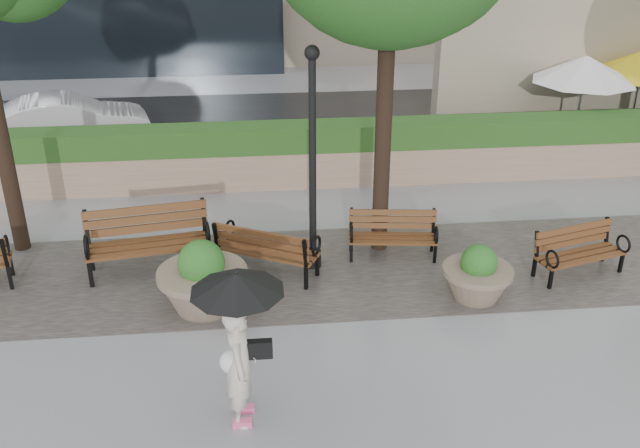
{
  "coord_description": "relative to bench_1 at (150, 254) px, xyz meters",
  "views": [
    {
      "loc": [
        -0.28,
        -7.57,
        5.99
      ],
      "look_at": [
        0.77,
        2.58,
        1.1
      ],
      "focal_mm": 40.0,
      "sensor_mm": 36.0,
      "label": 1
    }
  ],
  "objects": [
    {
      "name": "ground",
      "position": [
        2.05,
        -3.3,
        -0.33
      ],
      "size": [
        100.0,
        100.0,
        0.0
      ],
      "primitive_type": "plane",
      "color": "gray",
      "rests_on": "ground"
    },
    {
      "name": "cobble_strip",
      "position": [
        2.05,
        -0.3,
        -0.32
      ],
      "size": [
        28.0,
        3.2,
        0.01
      ],
      "primitive_type": "cube",
      "color": "#383330",
      "rests_on": "ground"
    },
    {
      "name": "hedge_wall",
      "position": [
        2.05,
        3.7,
        0.34
      ],
      "size": [
        24.0,
        0.8,
        1.35
      ],
      "color": "tan",
      "rests_on": "ground"
    },
    {
      "name": "cafe_wall",
      "position": [
        11.55,
        6.7,
        1.67
      ],
      "size": [
        10.0,
        0.6,
        4.0
      ],
      "primitive_type": "cube",
      "color": "tan",
      "rests_on": "ground"
    },
    {
      "name": "cafe_hedge",
      "position": [
        11.05,
        4.5,
        0.12
      ],
      "size": [
        8.0,
        0.5,
        0.9
      ],
      "primitive_type": "cube",
      "color": "#204818",
      "rests_on": "ground"
    },
    {
      "name": "asphalt_street",
      "position": [
        2.05,
        7.7,
        -0.32
      ],
      "size": [
        40.0,
        7.0,
        0.0
      ],
      "primitive_type": "cube",
      "color": "black",
      "rests_on": "ground"
    },
    {
      "name": "bench_1",
      "position": [
        0.0,
        0.0,
        0.0
      ],
      "size": [
        2.15,
        1.12,
        1.1
      ],
      "rotation": [
        0.0,
        0.0,
        0.16
      ],
      "color": "brown",
      "rests_on": "ground"
    },
    {
      "name": "bench_2",
      "position": [
        1.97,
        -0.3,
        -0.05
      ],
      "size": [
        1.82,
        1.4,
        0.92
      ],
      "rotation": [
        0.0,
        0.0,
        2.65
      ],
      "color": "brown",
      "rests_on": "ground"
    },
    {
      "name": "bench_3",
      "position": [
        4.19,
        0.09,
        -0.08
      ],
      "size": [
        1.59,
        0.79,
        0.82
      ],
      "rotation": [
        0.0,
        0.0,
        -0.12
      ],
      "color": "brown",
      "rests_on": "ground"
    },
    {
      "name": "bench_4",
      "position": [
        7.17,
        -0.86,
        -0.08
      ],
      "size": [
        1.64,
        1.01,
        0.82
      ],
      "rotation": [
        0.0,
        0.0,
        0.28
      ],
      "color": "brown",
      "rests_on": "ground"
    },
    {
      "name": "planter_left",
      "position": [
        0.95,
        -1.28,
        0.13
      ],
      "size": [
        1.39,
        1.39,
        1.16
      ],
      "color": "#7F6B56",
      "rests_on": "ground"
    },
    {
      "name": "planter_right",
      "position": [
        5.25,
        -1.41,
        0.04
      ],
      "size": [
        1.11,
        1.11,
        0.93
      ],
      "color": "#7F6B56",
      "rests_on": "ground"
    },
    {
      "name": "lamppost",
      "position": [
        2.76,
        -0.11,
        1.34
      ],
      "size": [
        0.28,
        0.28,
        3.8
      ],
      "color": "black",
      "rests_on": "ground"
    },
    {
      "name": "patio_umb_white",
      "position": [
        9.77,
        5.24,
        1.66
      ],
      "size": [
        2.5,
        2.5,
        2.3
      ],
      "color": "black",
      "rests_on": "ground"
    },
    {
      "name": "car_right",
      "position": [
        -2.7,
        6.66,
        0.32
      ],
      "size": [
        4.16,
        2.27,
        1.3
      ],
      "primitive_type": "imported",
      "rotation": [
        0.0,
        0.0,
        1.81
      ],
      "color": "silver",
      "rests_on": "ground"
    },
    {
      "name": "pedestrian",
      "position": [
        1.55,
        -3.87,
        0.91
      ],
      "size": [
        1.11,
        1.11,
        2.03
      ],
      "rotation": [
        0.0,
        0.0,
        1.43
      ],
      "color": "beige",
      "rests_on": "ground"
    }
  ]
}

